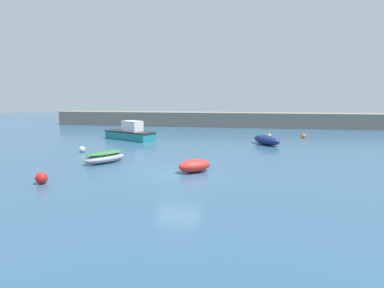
% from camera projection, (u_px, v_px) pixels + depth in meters
% --- Properties ---
extents(ground_plane, '(120.00, 120.00, 0.20)m').
position_uv_depth(ground_plane, '(178.00, 176.00, 16.84)').
color(ground_plane, '#2D5170').
extents(harbor_breakwater, '(49.82, 3.78, 2.08)m').
position_uv_depth(harbor_breakwater, '(220.00, 119.00, 44.23)').
color(harbor_breakwater, slate).
rests_on(harbor_breakwater, ground_plane).
extents(rowboat_blue_near, '(2.90, 3.43, 0.89)m').
position_uv_depth(rowboat_blue_near, '(267.00, 140.00, 27.25)').
color(rowboat_blue_near, navy).
rests_on(rowboat_blue_near, ground_plane).
extents(cabin_cruiser_white, '(5.88, 4.08, 1.94)m').
position_uv_depth(cabin_cruiser_white, '(130.00, 133.00, 30.44)').
color(cabin_cruiser_white, teal).
rests_on(cabin_cruiser_white, ground_plane).
extents(fishing_dinghy_green, '(2.23, 2.11, 0.75)m').
position_uv_depth(fishing_dinghy_green, '(195.00, 166.00, 17.31)').
color(fishing_dinghy_green, red).
rests_on(fishing_dinghy_green, ground_plane).
extents(rowboat_with_red_cover, '(2.53, 2.99, 0.76)m').
position_uv_depth(rowboat_with_red_cover, '(105.00, 157.00, 19.76)').
color(rowboat_with_red_cover, gray).
rests_on(rowboat_with_red_cover, ground_plane).
extents(mooring_buoy_red, '(0.59, 0.59, 0.59)m').
position_uv_depth(mooring_buoy_red, '(42.00, 178.00, 14.96)').
color(mooring_buoy_red, red).
rests_on(mooring_buoy_red, ground_plane).
extents(mooring_buoy_white, '(0.47, 0.47, 0.47)m').
position_uv_depth(mooring_buoy_white, '(82.00, 149.00, 23.59)').
color(mooring_buoy_white, white).
rests_on(mooring_buoy_white, ground_plane).
extents(mooring_buoy_orange, '(0.42, 0.42, 0.42)m').
position_uv_depth(mooring_buoy_orange, '(303.00, 136.00, 31.76)').
color(mooring_buoy_orange, orange).
rests_on(mooring_buoy_orange, ground_plane).
extents(mooring_buoy_yellow, '(0.45, 0.45, 0.45)m').
position_uv_depth(mooring_buoy_yellow, '(269.00, 136.00, 31.73)').
color(mooring_buoy_yellow, yellow).
rests_on(mooring_buoy_yellow, ground_plane).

